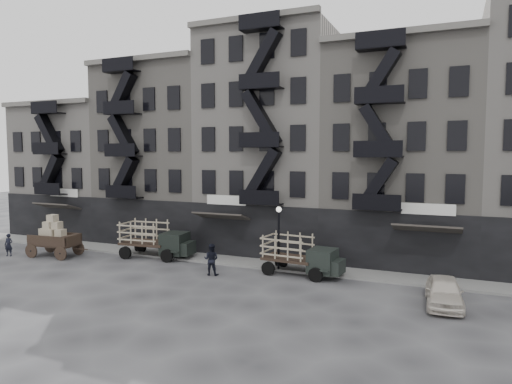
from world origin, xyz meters
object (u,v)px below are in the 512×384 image
at_px(car_east, 444,292).
at_px(wagon, 54,233).
at_px(stake_truck_west, 155,237).
at_px(pedestrian_west, 9,245).
at_px(stake_truck_east, 300,253).
at_px(pedestrian_mid, 211,259).

bearing_deg(car_east, wagon, 174.80).
relative_size(stake_truck_west, pedestrian_west, 3.32).
xyz_separation_m(stake_truck_east, car_east, (8.52, -2.69, -0.73)).
relative_size(wagon, stake_truck_east, 0.74).
relative_size(wagon, stake_truck_west, 0.68).
bearing_deg(stake_truck_west, wagon, -166.31).
bearing_deg(car_east, stake_truck_east, 158.32).
bearing_deg(pedestrian_mid, car_east, 168.01).
bearing_deg(pedestrian_west, car_east, -16.00).
distance_m(wagon, pedestrian_west, 3.58).
distance_m(wagon, pedestrian_mid, 13.50).
bearing_deg(stake_truck_west, car_east, -14.75).
bearing_deg(car_east, pedestrian_mid, 173.70).
xyz_separation_m(car_east, pedestrian_west, (-30.42, -0.81, 0.11)).
relative_size(wagon, car_east, 0.89).
bearing_deg(car_east, stake_truck_west, 166.98).
height_order(stake_truck_east, pedestrian_west, stake_truck_east).
relative_size(stake_truck_west, car_east, 1.30).
height_order(wagon, pedestrian_mid, wagon).
bearing_deg(pedestrian_west, pedestrian_mid, -12.99).
bearing_deg(wagon, car_east, -6.15).
height_order(stake_truck_west, stake_truck_east, stake_truck_west).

